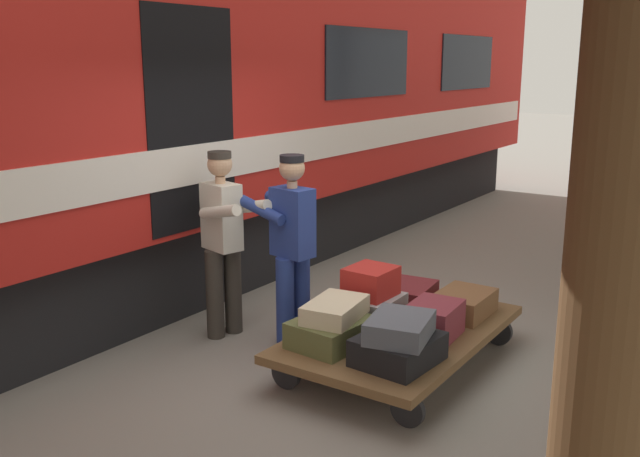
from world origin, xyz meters
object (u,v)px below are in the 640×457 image
suitcase_maroon_trunk (403,293)px  suitcase_slate_roller (400,328)px  suitcase_brown_leather (464,303)px  suitcase_cream_canvas (335,310)px  luggage_cart (400,334)px  porter_in_overalls (291,244)px  suitcase_black_hardshell (398,349)px  suitcase_burgundy_valise (434,320)px  suitcase_red_plastic (371,281)px  suitcase_olive_duffel (331,332)px  suitcase_gray_aluminum (370,308)px  train_car (84,103)px  porter_by_door (223,238)px

suitcase_maroon_trunk → suitcase_slate_roller: (-0.61, 1.24, 0.20)m
suitcase_brown_leather → suitcase_cream_canvas: suitcase_cream_canvas is taller
luggage_cart → porter_in_overalls: size_ratio=1.29×
suitcase_brown_leather → suitcase_black_hardshell: 1.21m
luggage_cart → suitcase_burgundy_valise: (-0.29, 0.00, 0.18)m
suitcase_red_plastic → porter_in_overalls: porter_in_overalls is taller
suitcase_black_hardshell → suitcase_brown_leather: bearing=-90.0°
suitcase_olive_duffel → suitcase_gray_aluminum: bearing=-90.0°
suitcase_black_hardshell → suitcase_maroon_trunk: size_ratio=1.11×
suitcase_gray_aluminum → suitcase_red_plastic: (-0.00, -0.01, 0.24)m
suitcase_black_hardshell → suitcase_slate_roller: (-0.02, 0.03, 0.18)m
suitcase_brown_leather → suitcase_cream_canvas: size_ratio=1.04×
suitcase_brown_leather → train_car: bearing=12.3°
suitcase_slate_roller → luggage_cart: bearing=-63.3°
luggage_cart → suitcase_olive_duffel: (0.29, 0.60, 0.15)m
suitcase_burgundy_valise → suitcase_maroon_trunk: suitcase_burgundy_valise is taller
porter_in_overalls → train_car: bearing=2.3°
luggage_cart → suitcase_brown_leather: (-0.29, -0.60, 0.14)m
suitcase_black_hardshell → suitcase_maroon_trunk: bearing=-64.0°
suitcase_gray_aluminum → suitcase_slate_roller: 0.90m
train_car → porter_in_overalls: size_ratio=10.59×
suitcase_maroon_trunk → suitcase_burgundy_valise: bearing=134.3°
suitcase_burgundy_valise → suitcase_black_hardshell: size_ratio=0.80×
suitcase_olive_duffel → suitcase_brown_leather: 1.35m
suitcase_burgundy_valise → suitcase_red_plastic: (0.59, -0.01, 0.22)m
suitcase_maroon_trunk → suitcase_red_plastic: bearing=90.2°
suitcase_brown_leather → suitcase_slate_roller: 1.25m
suitcase_burgundy_valise → suitcase_slate_roller: size_ratio=0.91×
suitcase_burgundy_valise → suitcase_cream_canvas: 0.82m
suitcase_cream_canvas → porter_in_overalls: 0.92m
luggage_cart → suitcase_olive_duffel: bearing=64.0°
suitcase_gray_aluminum → porter_in_overalls: (0.72, 0.13, 0.49)m
suitcase_burgundy_valise → suitcase_maroon_trunk: 0.85m
train_car → luggage_cart: size_ratio=8.20×
suitcase_maroon_trunk → porter_in_overalls: (0.72, 0.74, 0.52)m
train_car → luggage_cart: 3.97m
luggage_cart → suitcase_red_plastic: 0.49m
train_car → suitcase_brown_leather: train_car is taller
suitcase_olive_duffel → suitcase_burgundy_valise: bearing=-134.3°
suitcase_olive_duffel → suitcase_slate_roller: size_ratio=1.13×
luggage_cart → suitcase_burgundy_valise: suitcase_burgundy_valise is taller
suitcase_olive_duffel → suitcase_cream_canvas: 0.18m
suitcase_brown_leather → suitcase_red_plastic: suitcase_red_plastic is taller
train_car → suitcase_red_plastic: bearing=-175.8°
suitcase_black_hardshell → porter_in_overalls: (1.31, -0.47, 0.50)m
luggage_cart → suitcase_maroon_trunk: size_ratio=4.10×
luggage_cart → porter_by_door: porter_by_door is taller
luggage_cart → suitcase_black_hardshell: 0.69m
suitcase_red_plastic → suitcase_slate_roller: bearing=133.7°
suitcase_cream_canvas → suitcase_brown_leather: bearing=-116.1°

